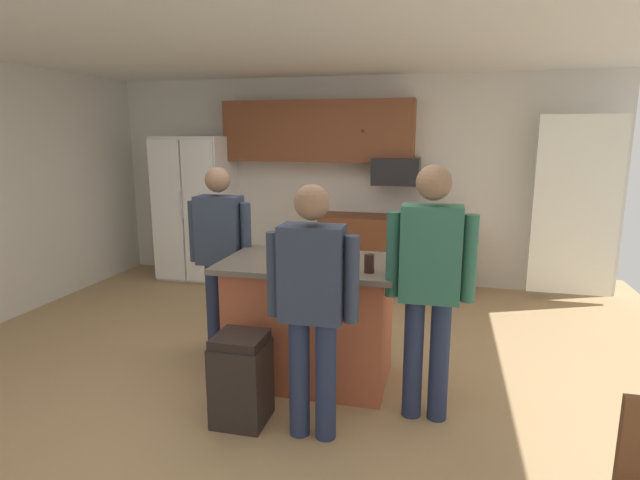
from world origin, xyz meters
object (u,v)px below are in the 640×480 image
(microwave_over_range, at_px, (396,171))
(trash_bin, at_px, (241,379))
(serving_tray, at_px, (305,257))
(person_guest_right, at_px, (430,277))
(person_guest_by_door, at_px, (312,298))
(tumbler_amber, at_px, (369,264))
(glass_short_whisky, at_px, (293,243))
(mug_blue_stoneware, at_px, (337,265))
(refrigerator, at_px, (196,208))
(person_elder_center, at_px, (220,247))
(kitchen_island, at_px, (311,320))

(microwave_over_range, height_order, trash_bin, microwave_over_range)
(serving_tray, bearing_deg, trash_bin, -108.69)
(person_guest_right, distance_m, person_guest_by_door, 0.79)
(person_guest_by_door, relative_size, tumbler_amber, 12.57)
(microwave_over_range, bearing_deg, person_guest_right, -80.19)
(microwave_over_range, distance_m, glass_short_whisky, 2.48)
(mug_blue_stoneware, bearing_deg, person_guest_right, -10.00)
(person_guest_by_door, xyz_separation_m, tumbler_amber, (0.27, 0.53, 0.10))
(refrigerator, bearing_deg, person_guest_by_door, -53.25)
(person_guest_by_door, bearing_deg, tumbler_amber, -42.04)
(person_elder_center, distance_m, serving_tray, 0.93)
(microwave_over_range, height_order, glass_short_whisky, microwave_over_range)
(serving_tray, xyz_separation_m, trash_bin, (-0.24, -0.72, -0.67))
(refrigerator, height_order, microwave_over_range, refrigerator)
(glass_short_whisky, bearing_deg, person_elder_center, 171.04)
(kitchen_island, bearing_deg, glass_short_whisky, 130.07)
(person_guest_by_door, xyz_separation_m, serving_tray, (-0.26, 0.77, 0.05))
(mug_blue_stoneware, height_order, serving_tray, mug_blue_stoneware)
(kitchen_island, height_order, person_guest_by_door, person_guest_by_door)
(serving_tray, bearing_deg, person_guest_by_door, -71.54)
(person_guest_by_door, height_order, trash_bin, person_guest_by_door)
(person_guest_right, distance_m, tumbler_amber, 0.44)
(person_guest_right, xyz_separation_m, person_elder_center, (-1.79, 0.72, -0.06))
(person_elder_center, distance_m, glass_short_whisky, 0.71)
(kitchen_island, distance_m, person_guest_right, 1.09)
(trash_bin, bearing_deg, glass_short_whisky, 85.27)
(person_elder_center, bearing_deg, tumbler_amber, -1.41)
(refrigerator, xyz_separation_m, trash_bin, (1.94, -3.21, -0.63))
(person_guest_right, xyz_separation_m, mug_blue_stoneware, (-0.64, 0.11, 0.01))
(microwave_over_range, xyz_separation_m, person_guest_right, (0.52, -2.99, -0.46))
(kitchen_island, height_order, trash_bin, kitchen_island)
(kitchen_island, relative_size, serving_tray, 3.01)
(microwave_over_range, height_order, person_guest_by_door, microwave_over_range)
(glass_short_whisky, bearing_deg, trash_bin, -94.73)
(person_guest_right, height_order, person_guest_by_door, person_guest_right)
(trash_bin, bearing_deg, person_guest_right, 16.22)
(mug_blue_stoneware, bearing_deg, glass_short_whisky, 132.59)
(glass_short_whisky, bearing_deg, serving_tray, -55.82)
(mug_blue_stoneware, xyz_separation_m, glass_short_whisky, (-0.46, 0.50, 0.03))
(person_guest_by_door, distance_m, trash_bin, 0.80)
(glass_short_whisky, height_order, trash_bin, glass_short_whisky)
(person_guest_by_door, distance_m, glass_short_whisky, 1.10)
(microwave_over_range, height_order, person_elder_center, person_elder_center)
(tumbler_amber, relative_size, glass_short_whisky, 0.81)
(microwave_over_range, distance_m, mug_blue_stoneware, 2.91)
(person_elder_center, bearing_deg, kitchen_island, 0.00)
(tumbler_amber, bearing_deg, person_guest_by_door, -116.47)
(refrigerator, distance_m, microwave_over_range, 2.65)
(kitchen_island, relative_size, person_elder_center, 0.82)
(microwave_over_range, xyz_separation_m, person_elder_center, (-1.28, -2.26, -0.52))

